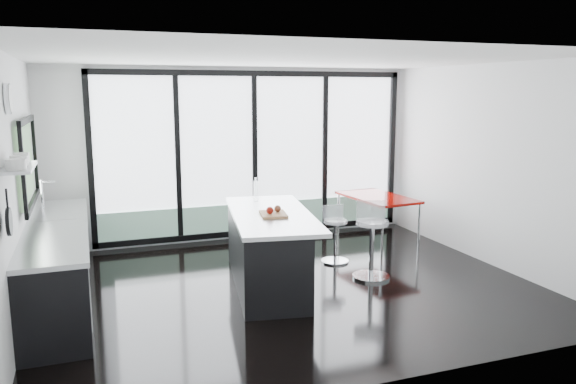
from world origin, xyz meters
name	(u,v)px	position (x,y,z in m)	size (l,w,h in m)	color
floor	(289,286)	(0.00, 0.00, 0.00)	(6.00, 5.00, 0.00)	black
ceiling	(289,58)	(0.00, 0.00, 2.80)	(6.00, 5.00, 0.00)	white
wall_back	(253,162)	(0.27, 2.47, 1.27)	(6.00, 0.09, 2.80)	silver
wall_front	(396,220)	(0.00, -2.50, 1.40)	(6.00, 0.00, 2.80)	silver
wall_left	(20,172)	(-2.97, 0.27, 1.56)	(0.26, 5.00, 2.80)	silver
wall_right	(491,165)	(3.00, 0.00, 1.40)	(0.00, 5.00, 2.80)	silver
counter_cabinets	(59,264)	(-2.67, 0.40, 0.46)	(0.69, 3.24, 1.36)	black
island	(266,249)	(-0.25, 0.16, 0.47)	(1.33, 2.41, 1.21)	black
bar_stool_near	(372,249)	(1.13, -0.06, 0.39)	(0.49, 0.49, 0.78)	silver
bar_stool_far	(335,241)	(0.97, 0.73, 0.31)	(0.39, 0.39, 0.63)	silver
red_table	(377,218)	(2.11, 1.57, 0.37)	(0.79, 1.39, 0.74)	#770400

